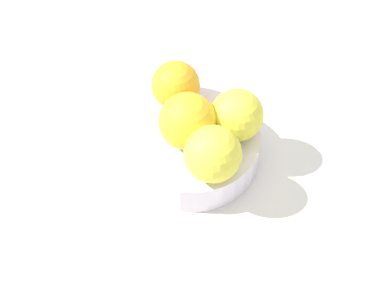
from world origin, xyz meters
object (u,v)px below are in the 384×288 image
(orange_in_bowl_3, at_px, (213,154))
(fruit_bowl, at_px, (192,147))
(orange_in_bowl_1, at_px, (237,115))
(orange_in_bowl_0, at_px, (188,121))
(orange_in_bowl_2, at_px, (176,85))

(orange_in_bowl_3, bearing_deg, fruit_bowl, -80.54)
(orange_in_bowl_1, height_order, orange_in_bowl_3, orange_in_bowl_3)
(orange_in_bowl_1, distance_m, orange_in_bowl_3, 0.07)
(orange_in_bowl_0, relative_size, orange_in_bowl_1, 1.08)
(fruit_bowl, distance_m, orange_in_bowl_2, 0.09)
(orange_in_bowl_0, height_order, orange_in_bowl_2, orange_in_bowl_0)
(orange_in_bowl_1, bearing_deg, orange_in_bowl_0, -1.74)
(orange_in_bowl_1, relative_size, orange_in_bowl_2, 1.03)
(orange_in_bowl_0, distance_m, orange_in_bowl_3, 0.06)
(fruit_bowl, distance_m, orange_in_bowl_1, 0.08)
(fruit_bowl, relative_size, orange_in_bowl_3, 2.59)
(orange_in_bowl_0, bearing_deg, orange_in_bowl_2, -89.67)
(fruit_bowl, xyz_separation_m, orange_in_bowl_3, (-0.01, 0.06, 0.06))
(orange_in_bowl_2, xyz_separation_m, orange_in_bowl_3, (-0.02, 0.13, 0.00))
(fruit_bowl, bearing_deg, orange_in_bowl_1, 171.12)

